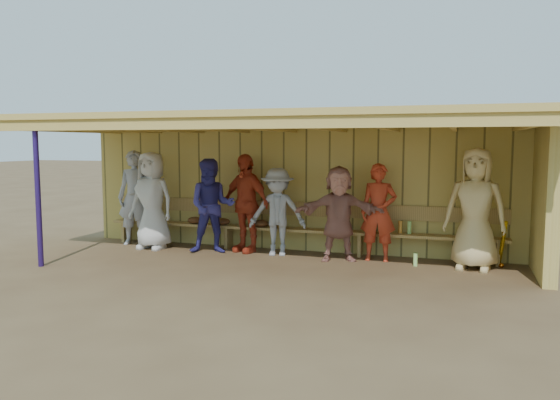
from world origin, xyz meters
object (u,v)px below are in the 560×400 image
object	(u,v)px
player_d	(245,203)
player_e	(277,212)
player_g	(379,212)
bench	(293,224)
player_f	(339,213)
player_c	(212,206)
player_h	(475,209)
player_b	(152,200)
player_a	(135,198)

from	to	relation	value
player_d	player_e	xyz separation A→B (m)	(0.67, -0.12, -0.12)
player_g	bench	distance (m)	1.70
player_d	player_f	xyz separation A→B (m)	(1.82, -0.21, -0.09)
player_f	bench	xyz separation A→B (m)	(-0.99, 0.52, -0.30)
player_c	player_h	bearing A→B (deg)	-19.06
player_f	bench	world-z (taller)	player_f
player_e	player_h	xyz separation A→B (m)	(3.37, -0.06, 0.19)
player_b	player_h	bearing A→B (deg)	3.60
player_b	player_c	xyz separation A→B (m)	(1.28, -0.02, -0.06)
player_a	bench	distance (m)	3.25
player_f	player_e	bearing A→B (deg)	158.89
player_c	player_d	world-z (taller)	player_d
player_a	player_e	xyz separation A→B (m)	(3.05, -0.12, -0.15)
bench	player_e	bearing A→B (deg)	-110.24
player_a	player_h	xyz separation A→B (m)	(6.42, -0.19, 0.04)
player_b	player_d	world-z (taller)	player_b
player_b	player_c	distance (m)	1.28
player_f	player_g	distance (m)	0.69
player_e	bench	size ratio (longest dim) A/B	0.21
player_b	player_e	distance (m)	2.51
player_c	player_g	size ratio (longest dim) A/B	1.04
player_a	player_b	xyz separation A→B (m)	(0.55, -0.28, -0.01)
player_g	player_c	bearing A→B (deg)	-177.54
player_c	player_f	distance (m)	2.37
player_f	player_g	bearing A→B (deg)	1.41
player_f	player_h	bearing A→B (deg)	-16.03
player_e	player_h	bearing A→B (deg)	-13.14
player_a	player_b	distance (m)	0.62
player_e	player_g	bearing A→B (deg)	-8.09
player_b	player_d	bearing A→B (deg)	11.34
player_e	player_g	distance (m)	1.81
player_c	player_e	bearing A→B (deg)	-12.46
player_g	bench	bearing A→B (deg)	166.35
player_d	bench	world-z (taller)	player_d
player_a	player_h	size ratio (longest dim) A/B	0.96
player_f	bench	distance (m)	1.16
player_b	player_e	bearing A→B (deg)	6.21
player_h	bench	distance (m)	3.28
player_a	bench	size ratio (longest dim) A/B	0.25
player_g	player_e	bearing A→B (deg)	-179.16
player_c	player_f	bearing A→B (deg)	-18.41
player_a	player_g	xyz separation A→B (m)	(4.85, 0.00, -0.10)
player_h	bench	xyz separation A→B (m)	(-3.21, 0.49, -0.46)
player_a	player_c	size ratio (longest dim) A/B	1.08
player_e	bench	xyz separation A→B (m)	(0.16, 0.43, -0.27)
player_h	player_e	bearing A→B (deg)	-172.36
player_f	player_h	distance (m)	2.23
player_b	player_d	xyz separation A→B (m)	(1.83, 0.28, -0.02)
player_c	player_a	bearing A→B (deg)	150.44
player_d	player_f	bearing A→B (deg)	14.47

